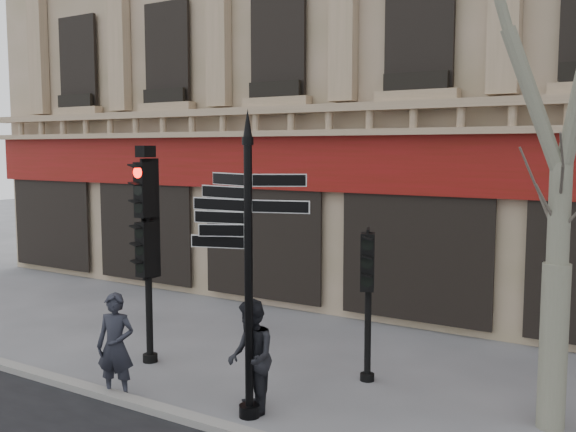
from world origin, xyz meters
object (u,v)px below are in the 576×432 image
pedestrian_b (251,357)px  fingerpost (248,213)px  traffic_signal_main (147,227)px  pedestrian_a (116,346)px  traffic_signal_secondary (368,278)px

pedestrian_b → fingerpost: bearing=-20.5°
traffic_signal_main → fingerpost: bearing=-19.9°
fingerpost → traffic_signal_main: size_ratio=1.13×
pedestrian_a → pedestrian_b: bearing=-4.4°
fingerpost → pedestrian_b: size_ratio=2.62×
pedestrian_a → fingerpost: bearing=-7.4°
fingerpost → pedestrian_a: bearing=-173.6°
fingerpost → traffic_signal_secondary: (0.85, 2.27, -1.25)m
traffic_signal_secondary → pedestrian_a: size_ratio=1.51×
traffic_signal_main → traffic_signal_secondary: 4.10m
fingerpost → pedestrian_b: 2.17m
traffic_signal_secondary → pedestrian_b: traffic_signal_secondary is taller
traffic_signal_main → pedestrian_a: 2.42m
pedestrian_b → traffic_signal_main: bearing=-150.9°
traffic_signal_main → pedestrian_a: size_ratio=2.36×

